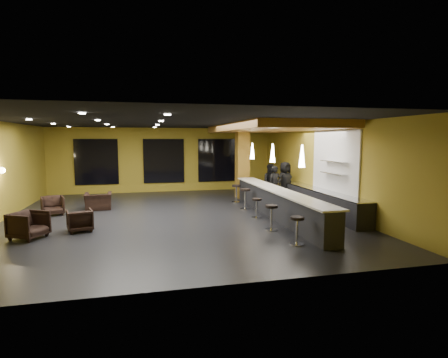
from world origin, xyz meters
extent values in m
cube|color=black|center=(0.00, 0.00, -0.05)|extent=(12.00, 13.00, 0.10)
cube|color=black|center=(0.00, 0.00, 3.55)|extent=(12.00, 13.00, 0.10)
cube|color=olive|center=(0.00, 6.55, 1.75)|extent=(12.00, 0.10, 3.50)
cube|color=olive|center=(0.00, -6.55, 1.75)|extent=(12.00, 0.10, 3.50)
cube|color=olive|center=(6.05, 0.00, 1.75)|extent=(0.10, 13.00, 3.50)
cube|color=#9C692D|center=(4.00, 1.00, 3.36)|extent=(3.60, 8.00, 0.28)
cube|color=black|center=(-3.50, 6.44, 1.70)|extent=(2.20, 0.06, 2.40)
cube|color=black|center=(0.00, 6.44, 1.70)|extent=(2.20, 0.06, 2.40)
cube|color=black|center=(3.00, 6.44, 1.70)|extent=(2.20, 0.06, 2.40)
cube|color=white|center=(5.96, -1.00, 2.00)|extent=(0.06, 3.20, 2.40)
cube|color=black|center=(3.65, -1.00, 0.50)|extent=(0.60, 8.00, 1.00)
cube|color=silver|center=(3.65, -1.00, 1.02)|extent=(0.78, 8.10, 0.05)
cube|color=black|center=(5.65, -0.50, 0.43)|extent=(0.70, 6.00, 0.86)
cube|color=silver|center=(5.65, -0.50, 0.89)|extent=(0.72, 6.00, 0.03)
cube|color=silver|center=(5.82, -1.20, 1.60)|extent=(0.30, 1.50, 0.03)
cube|color=silver|center=(5.82, -1.20, 2.05)|extent=(0.30, 1.50, 0.03)
cube|color=brown|center=(3.65, 3.60, 1.75)|extent=(0.60, 0.60, 3.50)
sphere|color=#FFE5B2|center=(-5.88, 0.50, 1.80)|extent=(0.22, 0.22, 0.22)
cone|color=white|center=(3.65, -3.00, 2.35)|extent=(0.20, 0.20, 0.70)
cone|color=white|center=(3.65, -0.50, 2.35)|extent=(0.20, 0.20, 0.70)
cone|color=white|center=(3.65, 2.00, 2.35)|extent=(0.20, 0.20, 0.70)
imported|color=black|center=(4.64, 1.70, 0.85)|extent=(0.66, 0.47, 1.69)
imported|color=black|center=(4.72, 2.42, 0.87)|extent=(1.00, 0.88, 1.73)
imported|color=black|center=(5.25, 2.03, 0.92)|extent=(1.06, 0.90, 1.84)
imported|color=black|center=(-4.39, -2.02, 0.40)|extent=(1.17, 1.16, 0.79)
imported|color=black|center=(-3.10, -1.47, 0.34)|extent=(0.90, 0.92, 0.68)
imported|color=black|center=(-4.51, 1.28, 0.36)|extent=(0.98, 0.99, 0.72)
imported|color=black|center=(-2.95, 2.02, 0.34)|extent=(1.11, 0.99, 0.68)
cylinder|color=silver|center=(2.91, -4.34, 0.01)|extent=(0.39, 0.39, 0.03)
cylinder|color=silver|center=(2.91, -4.34, 0.36)|extent=(0.07, 0.07, 0.69)
cylinder|color=black|center=(2.91, -4.34, 0.74)|extent=(0.37, 0.37, 0.08)
cylinder|color=silver|center=(2.78, -2.74, 0.02)|extent=(0.41, 0.41, 0.03)
cylinder|color=silver|center=(2.78, -2.74, 0.38)|extent=(0.07, 0.07, 0.72)
cylinder|color=black|center=(2.78, -2.74, 0.77)|extent=(0.39, 0.39, 0.08)
cylinder|color=silver|center=(2.89, -0.94, 0.01)|extent=(0.37, 0.37, 0.03)
cylinder|color=silver|center=(2.89, -0.94, 0.34)|extent=(0.06, 0.06, 0.64)
cylinder|color=black|center=(2.89, -0.94, 0.69)|extent=(0.35, 0.35, 0.07)
cylinder|color=silver|center=(2.95, 0.70, 0.02)|extent=(0.43, 0.43, 0.03)
cylinder|color=silver|center=(2.95, 0.70, 0.40)|extent=(0.08, 0.08, 0.76)
cylinder|color=black|center=(2.95, 0.70, 0.81)|extent=(0.41, 0.41, 0.09)
cylinder|color=silver|center=(2.99, 2.27, 0.02)|extent=(0.41, 0.41, 0.03)
cylinder|color=silver|center=(2.99, 2.27, 0.38)|extent=(0.07, 0.07, 0.72)
cylinder|color=black|center=(2.99, 2.27, 0.77)|extent=(0.39, 0.39, 0.08)
camera|label=1|loc=(-1.13, -12.92, 2.84)|focal=28.00mm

